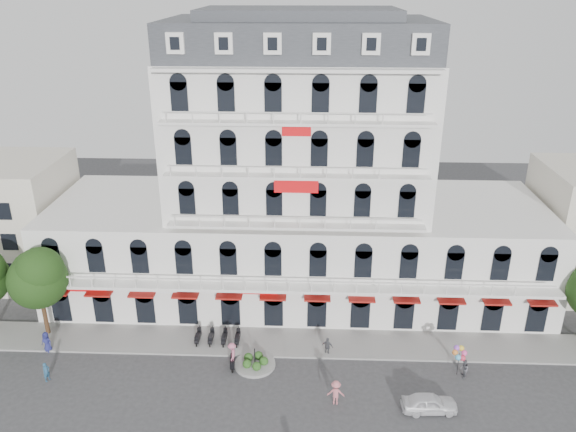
# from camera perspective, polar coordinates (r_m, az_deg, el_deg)

# --- Properties ---
(ground) EXTENTS (120.00, 120.00, 0.00)m
(ground) POSITION_cam_1_polar(r_m,az_deg,el_deg) (40.81, 0.26, -20.23)
(ground) COLOR #38383A
(ground) RESTS_ON ground
(sidewalk) EXTENTS (53.00, 4.00, 0.16)m
(sidewalk) POSITION_cam_1_polar(r_m,az_deg,el_deg) (47.72, 0.65, -12.75)
(sidewalk) COLOR gray
(sidewalk) RESTS_ON ground
(main_building) EXTENTS (45.00, 15.00, 25.80)m
(main_building) POSITION_cam_1_polar(r_m,az_deg,el_deg) (51.02, 1.00, 2.33)
(main_building) COLOR silver
(main_building) RESTS_ON ground
(traffic_island) EXTENTS (3.20, 3.20, 1.60)m
(traffic_island) POSITION_cam_1_polar(r_m,az_deg,el_deg) (45.38, -3.38, -14.66)
(traffic_island) COLOR gray
(traffic_island) RESTS_ON ground
(parked_scooter_row) EXTENTS (4.40, 1.80, 1.10)m
(parked_scooter_row) POSITION_cam_1_polar(r_m,az_deg,el_deg) (48.16, -7.12, -12.69)
(parked_scooter_row) COLOR black
(parked_scooter_row) RESTS_ON ground
(tree_west_inner) EXTENTS (4.76, 4.76, 8.25)m
(tree_west_inner) POSITION_cam_1_polar(r_m,az_deg,el_deg) (50.16, -24.10, -5.55)
(tree_west_inner) COLOR #382314
(tree_west_inner) RESTS_ON ground
(parked_car) EXTENTS (3.97, 1.80, 1.32)m
(parked_car) POSITION_cam_1_polar(r_m,az_deg,el_deg) (42.37, 14.17, -17.94)
(parked_car) COLOR silver
(parked_car) RESTS_ON ground
(rider_center) EXTENTS (0.77, 1.70, 2.26)m
(rider_center) POSITION_cam_1_polar(r_m,az_deg,el_deg) (44.74, -5.69, -13.86)
(rider_center) COLOR black
(rider_center) RESTS_ON ground
(pedestrian_left) EXTENTS (0.98, 0.75, 1.78)m
(pedestrian_left) POSITION_cam_1_polar(r_m,az_deg,el_deg) (50.36, -23.32, -11.66)
(pedestrian_left) COLOR navy
(pedestrian_left) RESTS_ON ground
(pedestrian_mid) EXTENTS (1.01, 0.71, 1.58)m
(pedestrian_mid) POSITION_cam_1_polar(r_m,az_deg,el_deg) (46.21, 4.04, -13.07)
(pedestrian_mid) COLOR #4C4D52
(pedestrian_mid) RESTS_ON ground
(pedestrian_right) EXTENTS (1.27, 0.78, 1.90)m
(pedestrian_right) POSITION_cam_1_polar(r_m,az_deg,el_deg) (41.71, 4.88, -17.44)
(pedestrian_right) COLOR #C96A73
(pedestrian_right) RESTS_ON ground
(pedestrian_far) EXTENTS (0.57, 0.67, 1.56)m
(pedestrian_far) POSITION_cam_1_polar(r_m,az_deg,el_deg) (47.21, -23.34, -14.34)
(pedestrian_far) COLOR #275377
(pedestrian_far) RESTS_ON ground
(balloon_vendor) EXTENTS (1.28, 1.21, 2.45)m
(balloon_vendor) POSITION_cam_1_polar(r_m,az_deg,el_deg) (45.60, 17.27, -13.96)
(balloon_vendor) COLOR slate
(balloon_vendor) RESTS_ON ground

